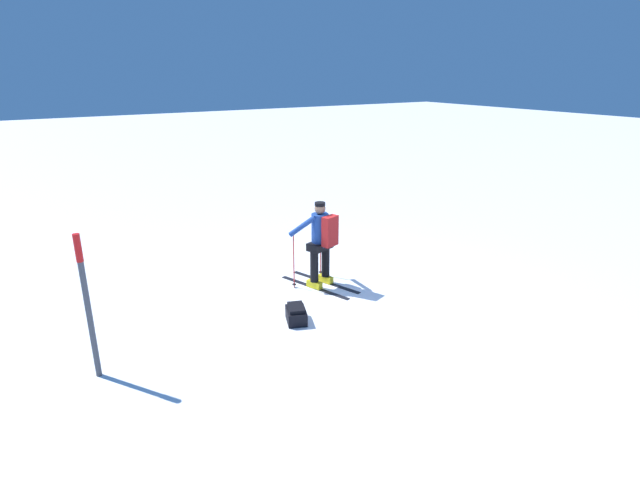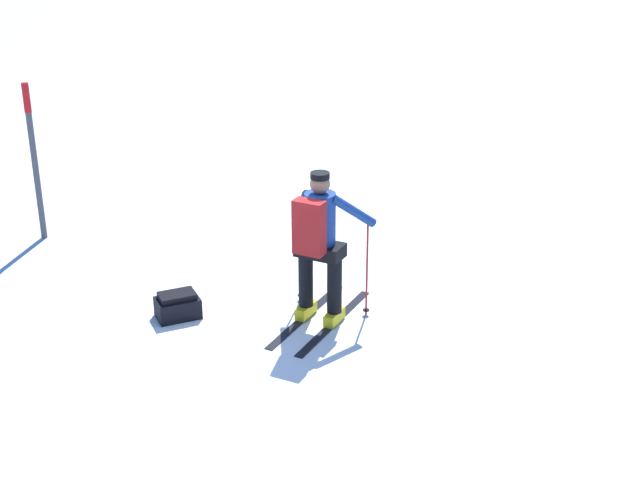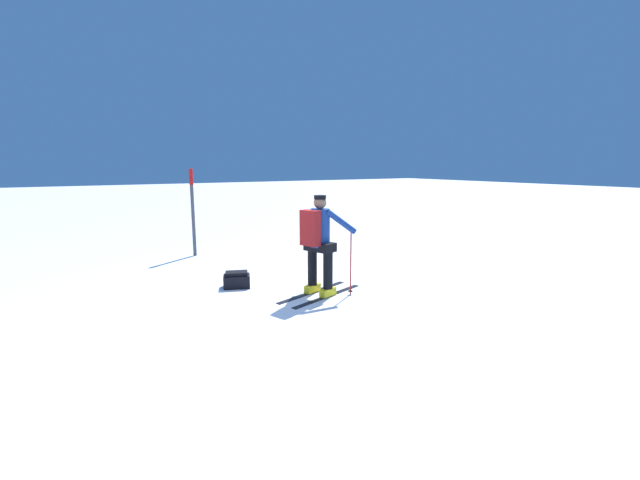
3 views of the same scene
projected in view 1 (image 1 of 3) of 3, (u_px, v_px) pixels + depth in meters
ground_plane at (334, 303)px, 8.55m from camera, size 80.00×80.00×0.00m
skier at (321, 240)px, 8.97m from camera, size 1.00×1.62×1.59m
dropped_backpack at (296, 314)px, 7.90m from camera, size 0.43×0.51×0.27m
trail_marker at (86, 297)px, 6.18m from camera, size 0.08×0.08×1.96m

